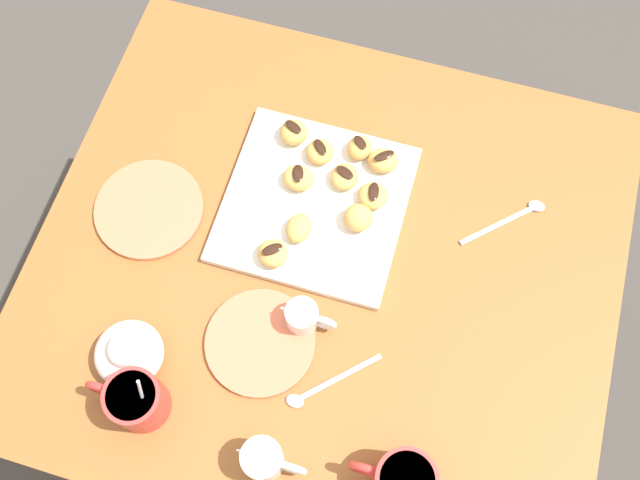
{
  "coord_description": "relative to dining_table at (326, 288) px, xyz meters",
  "views": [
    {
      "loc": [
        -0.11,
        0.4,
        1.84
      ],
      "look_at": [
        0.02,
        -0.03,
        0.75
      ],
      "focal_mm": 40.62,
      "sensor_mm": 36.0,
      "label": 1
    }
  ],
  "objects": [
    {
      "name": "saucer_coral_left",
      "position": [
        0.06,
        0.16,
        0.14
      ],
      "size": [
        0.17,
        0.17,
        0.01
      ],
      "primitive_type": "cylinder",
      "color": "#E5704C",
      "rests_on": "dining_table"
    },
    {
      "name": "chocolate_drizzle_2",
      "position": [
        0.01,
        -0.15,
        0.18
      ],
      "size": [
        0.04,
        0.03,
        0.0
      ],
      "primitive_type": "ellipsoid",
      "rotation": [
        0.0,
        0.0,
        5.86
      ],
      "color": "black",
      "rests_on": "beignet_2"
    },
    {
      "name": "ground_plane",
      "position": [
        0.0,
        0.0,
        -0.6
      ],
      "size": [
        8.0,
        8.0,
        0.0
      ],
      "primitive_type": "plane",
      "color": "#423D38"
    },
    {
      "name": "chocolate_drizzle_4",
      "position": [
        0.08,
        0.02,
        0.18
      ],
      "size": [
        0.04,
        0.04,
        0.0
      ],
      "primitive_type": "ellipsoid",
      "rotation": [
        0.0,
        0.0,
        3.83
      ],
      "color": "black",
      "rests_on": "beignet_4"
    },
    {
      "name": "beignet_8",
      "position": [
        0.0,
        -0.2,
        0.17
      ],
      "size": [
        0.05,
        0.05,
        0.03
      ],
      "primitive_type": "ellipsoid",
      "rotation": [
        0.0,
        0.0,
        6.06
      ],
      "color": "#DBA351",
      "rests_on": "pastry_plate_square"
    },
    {
      "name": "chocolate_drizzle_5",
      "position": [
        0.12,
        -0.2,
        0.19
      ],
      "size": [
        0.04,
        0.03,
        0.0
      ],
      "primitive_type": "ellipsoid",
      "rotation": [
        0.0,
        0.0,
        5.83
      ],
      "color": "black",
      "rests_on": "beignet_5"
    },
    {
      "name": "beignet_3",
      "position": [
        -0.04,
        -0.19,
        0.16
      ],
      "size": [
        0.06,
        0.05,
        0.03
      ],
      "primitive_type": "ellipsoid",
      "rotation": [
        0.0,
        0.0,
        3.35
      ],
      "color": "#DBA351",
      "rests_on": "pastry_plate_square"
    },
    {
      "name": "beignet_1",
      "position": [
        0.06,
        -0.18,
        0.16
      ],
      "size": [
        0.06,
        0.06,
        0.03
      ],
      "primitive_type": "ellipsoid",
      "rotation": [
        0.0,
        0.0,
        5.97
      ],
      "color": "#DBA351",
      "rests_on": "pastry_plate_square"
    },
    {
      "name": "beignet_4",
      "position": [
        0.08,
        0.02,
        0.16
      ],
      "size": [
        0.07,
        0.07,
        0.03
      ],
      "primitive_type": "ellipsoid",
      "rotation": [
        0.0,
        0.0,
        4.06
      ],
      "color": "#DBA351",
      "rests_on": "pastry_plate_square"
    },
    {
      "name": "beignet_0",
      "position": [
        -0.04,
        -0.13,
        0.16
      ],
      "size": [
        0.06,
        0.06,
        0.03
      ],
      "primitive_type": "ellipsoid",
      "rotation": [
        0.0,
        0.0,
        1.88
      ],
      "color": "#DBA351",
      "rests_on": "pastry_plate_square"
    },
    {
      "name": "loose_spoon_near_saucer",
      "position": [
        -0.28,
        -0.16,
        0.14
      ],
      "size": [
        0.13,
        0.12,
        0.01
      ],
      "color": "silver",
      "rests_on": "dining_table"
    },
    {
      "name": "pastry_plate_square",
      "position": [
        0.05,
        -0.09,
        0.14
      ],
      "size": [
        0.3,
        0.3,
        0.02
      ],
      "primitive_type": "cube",
      "color": "silver",
      "rests_on": "dining_table"
    },
    {
      "name": "chocolate_drizzle_3",
      "position": [
        -0.04,
        -0.19,
        0.18
      ],
      "size": [
        0.04,
        0.04,
        0.0
      ],
      "primitive_type": "ellipsoid",
      "rotation": [
        0.0,
        0.0,
        3.85
      ],
      "color": "black",
      "rests_on": "beignet_3"
    },
    {
      "name": "saucer_coral_right",
      "position": [
        0.31,
        -0.01,
        0.14
      ],
      "size": [
        0.18,
        0.18,
        0.01
      ],
      "primitive_type": "cylinder",
      "color": "#E5704C",
      "rests_on": "dining_table"
    },
    {
      "name": "chocolate_drizzle_7",
      "position": [
        0.08,
        -0.12,
        0.18
      ],
      "size": [
        0.03,
        0.04,
        0.0
      ],
      "primitive_type": "ellipsoid",
      "rotation": [
        0.0,
        0.0,
        5.01
      ],
      "color": "black",
      "rests_on": "beignet_7"
    },
    {
      "name": "beignet_7",
      "position": [
        0.08,
        -0.12,
        0.16
      ],
      "size": [
        0.06,
        0.05,
        0.03
      ],
      "primitive_type": "ellipsoid",
      "rotation": [
        0.0,
        0.0,
        4.63
      ],
      "color": "#DBA351",
      "rests_on": "pastry_plate_square"
    },
    {
      "name": "chocolate_drizzle_1",
      "position": [
        0.06,
        -0.18,
        0.18
      ],
      "size": [
        0.04,
        0.04,
        0.0
      ],
      "primitive_type": "ellipsoid",
      "rotation": [
        0.0,
        0.0,
        5.48
      ],
      "color": "black",
      "rests_on": "beignet_1"
    },
    {
      "name": "cream_pitcher_white",
      "position": [
        -0.0,
        0.33,
        0.17
      ],
      "size": [
        0.1,
        0.06,
        0.07
      ],
      "color": "silver",
      "rests_on": "dining_table"
    },
    {
      "name": "beignet_5",
      "position": [
        0.12,
        -0.2,
        0.17
      ],
      "size": [
        0.05,
        0.05,
        0.04
      ],
      "primitive_type": "ellipsoid",
      "rotation": [
        0.0,
        0.0,
        6.13
      ],
      "color": "#DBA351",
      "rests_on": "pastry_plate_square"
    },
    {
      "name": "chocolate_drizzle_8",
      "position": [
        0.0,
        -0.2,
        0.18
      ],
      "size": [
        0.03,
        0.03,
        0.0
      ],
      "primitive_type": "ellipsoid",
      "rotation": [
        0.0,
        0.0,
        5.58
      ],
      "color": "black",
      "rests_on": "beignet_8"
    },
    {
      "name": "ice_cream_bowl",
      "position": [
        0.24,
        0.24,
        0.17
      ],
      "size": [
        0.11,
        0.11,
        0.08
      ],
      "color": "silver",
      "rests_on": "dining_table"
    },
    {
      "name": "loose_spoon_by_plate",
      "position": [
        -0.05,
        0.2,
        0.14
      ],
      "size": [
        0.12,
        0.12,
        0.01
      ],
      "color": "silver",
      "rests_on": "dining_table"
    },
    {
      "name": "chocolate_drizzle_0",
      "position": [
        -0.04,
        -0.13,
        0.18
      ],
      "size": [
        0.02,
        0.04,
        0.0
      ],
      "primitive_type": "ellipsoid",
      "rotation": [
        0.0,
        0.0,
        1.74
      ],
      "color": "black",
      "rests_on": "beignet_0"
    },
    {
      "name": "beignet_6",
      "position": [
        -0.03,
        -0.08,
        0.17
      ],
      "size": [
        0.06,
        0.06,
        0.04
      ],
      "primitive_type": "ellipsoid",
      "rotation": [
        0.0,
        0.0,
        4.26
      ],
      "color": "#DBA351",
      "rests_on": "pastry_plate_square"
    },
    {
      "name": "dining_table",
      "position": [
        0.0,
        0.0,
        0.0
      ],
      "size": [
        0.95,
        0.87,
        0.73
      ],
      "color": "#935628",
      "rests_on": "ground_plane"
    },
    {
      "name": "chocolate_sauce_pitcher",
      "position": [
        0.01,
        0.11,
        0.16
      ],
      "size": [
        0.09,
        0.05,
        0.06
      ],
      "color": "silver",
      "rests_on": "dining_table"
    },
    {
      "name": "beignet_9",
      "position": [
        0.06,
        -0.03,
        0.16
      ],
      "size": [
        0.04,
        0.05,
        0.03
      ],
      "primitive_type": "ellipsoid",
      "rotation": [
        0.0,
        0.0,
        4.71
      ],
      "color": "#DBA351",
      "rests_on": "pastry_plate_square"
    },
    {
      "name": "coffee_mug_red_right",
      "position": [
        0.2,
        0.3,
        0.18
      ],
      "size": [
        0.12,
        0.08,
        0.14
      ],
      "color": "red",
      "rests_on": "dining_table"
    },
    {
      "name": "beignet_2",
      "position": [
        0.01,
        -0.15,
        0.16
      ],
      "size": [
        0.06,
        0.06,
        0.03
      ],
      "primitive_type": "ellipsoid",
      "rotation": [
        0.0,
        0.0,
        6.11
      ],
      "color": "#DBA351",
      "rests_on": "pastry_plate_square"
    }
  ]
}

